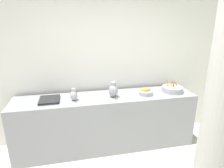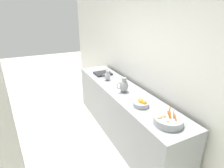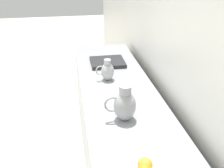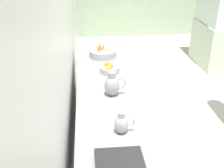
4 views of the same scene
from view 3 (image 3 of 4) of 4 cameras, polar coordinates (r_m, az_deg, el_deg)
prep_counter at (r=2.15m, az=3.02°, el=-16.16°), size 0.62×2.96×0.93m
metal_pitcher_tall at (r=1.70m, az=2.76°, el=-4.61°), size 0.21×0.15×0.25m
metal_pitcher_short at (r=2.26m, az=-1.04°, el=2.93°), size 0.16×0.11×0.19m
counter_sink_basin at (r=2.63m, az=-1.02°, el=4.87°), size 0.34×0.30×0.04m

